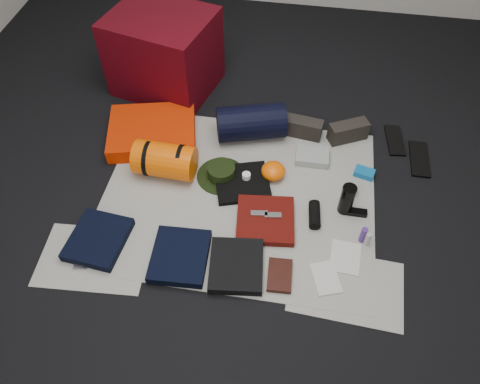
% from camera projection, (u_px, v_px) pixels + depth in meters
% --- Properties ---
extents(floor, '(4.50, 4.50, 0.02)m').
position_uv_depth(floor, '(238.00, 197.00, 2.80)').
color(floor, black).
rests_on(floor, ground).
extents(newspaper_mat, '(1.60, 1.30, 0.01)m').
position_uv_depth(newspaper_mat, '(238.00, 196.00, 2.79)').
color(newspaper_mat, beige).
rests_on(newspaper_mat, floor).
extents(newspaper_sheet_front_left, '(0.61, 0.44, 0.00)m').
position_uv_depth(newspaper_sheet_front_left, '(94.00, 258.00, 2.52)').
color(newspaper_sheet_front_left, beige).
rests_on(newspaper_sheet_front_left, floor).
extents(newspaper_sheet_front_right, '(0.60, 0.43, 0.00)m').
position_uv_depth(newspaper_sheet_front_right, '(346.00, 287.00, 2.42)').
color(newspaper_sheet_front_right, beige).
rests_on(newspaper_sheet_front_right, floor).
extents(red_cabinet, '(0.78, 0.70, 0.55)m').
position_uv_depth(red_cabinet, '(164.00, 53.00, 3.25)').
color(red_cabinet, '#50050F').
rests_on(red_cabinet, floor).
extents(sleeping_pad, '(0.65, 0.57, 0.10)m').
position_uv_depth(sleeping_pad, '(152.00, 131.00, 3.07)').
color(sleeping_pad, red).
rests_on(sleeping_pad, newspaper_mat).
extents(stuff_sack, '(0.37, 0.23, 0.21)m').
position_uv_depth(stuff_sack, '(165.00, 160.00, 2.83)').
color(stuff_sack, '#F65B04').
rests_on(stuff_sack, newspaper_mat).
extents(sack_strap_left, '(0.02, 0.22, 0.22)m').
position_uv_depth(sack_strap_left, '(149.00, 158.00, 2.83)').
color(sack_strap_left, black).
rests_on(sack_strap_left, newspaper_mat).
extents(sack_strap_right, '(0.03, 0.22, 0.22)m').
position_uv_depth(sack_strap_right, '(181.00, 162.00, 2.81)').
color(sack_strap_right, black).
rests_on(sack_strap_right, newspaper_mat).
extents(navy_duffel, '(0.49, 0.34, 0.23)m').
position_uv_depth(navy_duffel, '(251.00, 122.00, 3.03)').
color(navy_duffel, black).
rests_on(navy_duffel, newspaper_mat).
extents(boonie_brim, '(0.32, 0.32, 0.01)m').
position_uv_depth(boonie_brim, '(222.00, 176.00, 2.88)').
color(boonie_brim, black).
rests_on(boonie_brim, newspaper_mat).
extents(boonie_crown, '(0.17, 0.17, 0.07)m').
position_uv_depth(boonie_crown, '(221.00, 171.00, 2.85)').
color(boonie_crown, black).
rests_on(boonie_crown, boonie_brim).
extents(hiking_boot_left, '(0.26, 0.13, 0.12)m').
position_uv_depth(hiking_boot_left, '(303.00, 128.00, 3.07)').
color(hiking_boot_left, '#2A2621').
rests_on(hiking_boot_left, newspaper_mat).
extents(hiking_boot_right, '(0.27, 0.20, 0.13)m').
position_uv_depth(hiking_boot_right, '(348.00, 131.00, 3.05)').
color(hiking_boot_right, '#2A2621').
rests_on(hiking_boot_right, newspaper_mat).
extents(flip_flop_left, '(0.13, 0.28, 0.02)m').
position_uv_depth(flip_flop_left, '(395.00, 140.00, 3.08)').
color(flip_flop_left, black).
rests_on(flip_flop_left, floor).
extents(flip_flop_right, '(0.12, 0.31, 0.02)m').
position_uv_depth(flip_flop_right, '(419.00, 159.00, 2.98)').
color(flip_flop_right, black).
rests_on(flip_flop_right, floor).
extents(trousers_navy_a, '(0.32, 0.36, 0.05)m').
position_uv_depth(trousers_navy_a, '(98.00, 239.00, 2.56)').
color(trousers_navy_a, black).
rests_on(trousers_navy_a, newspaper_mat).
extents(trousers_navy_b, '(0.31, 0.35, 0.05)m').
position_uv_depth(trousers_navy_b, '(180.00, 256.00, 2.50)').
color(trousers_navy_b, black).
rests_on(trousers_navy_b, newspaper_mat).
extents(trousers_charcoal, '(0.31, 0.35, 0.05)m').
position_uv_depth(trousers_charcoal, '(236.00, 266.00, 2.46)').
color(trousers_charcoal, black).
rests_on(trousers_charcoal, newspaper_mat).
extents(black_tshirt, '(0.39, 0.38, 0.03)m').
position_uv_depth(black_tshirt, '(242.00, 183.00, 2.83)').
color(black_tshirt, black).
rests_on(black_tshirt, newspaper_mat).
extents(red_shirt, '(0.36, 0.36, 0.04)m').
position_uv_depth(red_shirt, '(265.00, 220.00, 2.65)').
color(red_shirt, '#530D09').
rests_on(red_shirt, newspaper_mat).
extents(orange_stuff_sack, '(0.17, 0.17, 0.10)m').
position_uv_depth(orange_stuff_sack, '(273.00, 171.00, 2.85)').
color(orange_stuff_sack, '#F65B04').
rests_on(orange_stuff_sack, newspaper_mat).
extents(first_aid_pouch, '(0.21, 0.16, 0.05)m').
position_uv_depth(first_aid_pouch, '(312.00, 156.00, 2.96)').
color(first_aid_pouch, gray).
rests_on(first_aid_pouch, newspaper_mat).
extents(water_bottle, '(0.10, 0.10, 0.20)m').
position_uv_depth(water_bottle, '(347.00, 199.00, 2.64)').
color(water_bottle, black).
rests_on(water_bottle, newspaper_mat).
extents(speaker, '(0.08, 0.17, 0.07)m').
position_uv_depth(speaker, '(315.00, 215.00, 2.66)').
color(speaker, black).
rests_on(speaker, newspaper_mat).
extents(compact_camera, '(0.09, 0.06, 0.04)m').
position_uv_depth(compact_camera, '(350.00, 191.00, 2.79)').
color(compact_camera, '#B7B7BC').
rests_on(compact_camera, newspaper_mat).
extents(cyan_case, '(0.14, 0.10, 0.04)m').
position_uv_depth(cyan_case, '(364.00, 173.00, 2.88)').
color(cyan_case, '#10629E').
rests_on(cyan_case, newspaper_mat).
extents(toiletry_purple, '(0.04, 0.04, 0.10)m').
position_uv_depth(toiletry_purple, '(363.00, 235.00, 2.55)').
color(toiletry_purple, '#4D277E').
rests_on(toiletry_purple, newspaper_mat).
extents(toiletry_clear, '(0.04, 0.04, 0.09)m').
position_uv_depth(toiletry_clear, '(368.00, 239.00, 2.54)').
color(toiletry_clear, '#AAAFAB').
rests_on(toiletry_clear, newspaper_mat).
extents(paperback_book, '(0.14, 0.20, 0.03)m').
position_uv_depth(paperback_book, '(280.00, 275.00, 2.44)').
color(paperback_book, black).
rests_on(paperback_book, newspaper_mat).
extents(map_booklet, '(0.19, 0.22, 0.01)m').
position_uv_depth(map_booklet, '(326.00, 278.00, 2.44)').
color(map_booklet, beige).
rests_on(map_booklet, newspaper_mat).
extents(map_printout, '(0.17, 0.21, 0.01)m').
position_uv_depth(map_printout, '(345.00, 257.00, 2.52)').
color(map_printout, beige).
rests_on(map_printout, newspaper_mat).
extents(sunglasses, '(0.11, 0.05, 0.03)m').
position_uv_depth(sunglasses, '(357.00, 212.00, 2.70)').
color(sunglasses, black).
rests_on(sunglasses, newspaper_mat).
extents(key_cluster, '(0.08, 0.08, 0.01)m').
position_uv_depth(key_cluster, '(81.00, 264.00, 2.49)').
color(key_cluster, '#B7B7BC').
rests_on(key_cluster, newspaper_mat).
extents(tape_roll, '(0.05, 0.05, 0.04)m').
position_uv_depth(tape_roll, '(246.00, 176.00, 2.82)').
color(tape_roll, white).
rests_on(tape_roll, black_tshirt).
extents(energy_bar_a, '(0.10, 0.05, 0.01)m').
position_uv_depth(energy_bar_a, '(259.00, 213.00, 2.65)').
color(energy_bar_a, '#B7B7BC').
rests_on(energy_bar_a, red_shirt).
extents(energy_bar_b, '(0.10, 0.05, 0.01)m').
position_uv_depth(energy_bar_b, '(273.00, 215.00, 2.64)').
color(energy_bar_b, '#B7B7BC').
rests_on(energy_bar_b, red_shirt).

